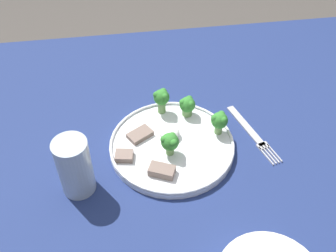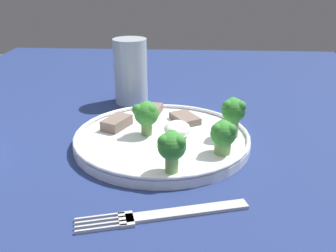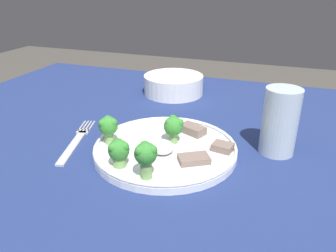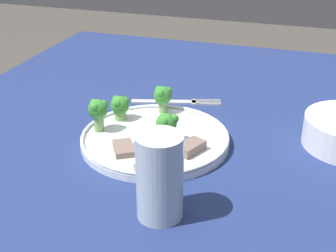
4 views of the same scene
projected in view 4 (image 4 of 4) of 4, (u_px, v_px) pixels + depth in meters
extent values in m
cube|color=navy|center=(162.00, 161.00, 0.78)|extent=(1.28, 0.96, 0.03)
cylinder|color=brown|center=(99.00, 156.00, 1.56)|extent=(0.06, 0.06, 0.75)
cylinder|color=white|center=(155.00, 140.00, 0.80)|extent=(0.25, 0.25, 0.01)
torus|color=white|center=(155.00, 135.00, 0.79)|extent=(0.25, 0.25, 0.01)
cube|color=#B2B2B7|center=(164.00, 102.00, 0.95)|extent=(0.05, 0.13, 0.00)
cube|color=#B2B2B7|center=(196.00, 102.00, 0.95)|extent=(0.03, 0.02, 0.00)
cube|color=#B2B2B7|center=(209.00, 104.00, 0.94)|extent=(0.02, 0.05, 0.00)
cube|color=#B2B2B7|center=(208.00, 103.00, 0.95)|extent=(0.02, 0.05, 0.00)
cube|color=#B2B2B7|center=(208.00, 102.00, 0.95)|extent=(0.02, 0.05, 0.00)
cube|color=#B2B2B7|center=(208.00, 100.00, 0.96)|extent=(0.02, 0.05, 0.00)
cylinder|color=#B2C1CC|center=(160.00, 177.00, 0.60)|extent=(0.06, 0.06, 0.12)
cylinder|color=silver|center=(160.00, 192.00, 0.61)|extent=(0.05, 0.05, 0.07)
cylinder|color=#709E56|center=(163.00, 107.00, 0.88)|extent=(0.02, 0.02, 0.02)
sphere|color=#337F2D|center=(163.00, 95.00, 0.87)|extent=(0.03, 0.03, 0.03)
sphere|color=#337F2D|center=(161.00, 93.00, 0.86)|extent=(0.02, 0.02, 0.02)
sphere|color=#337F2D|center=(168.00, 91.00, 0.87)|extent=(0.02, 0.02, 0.02)
sphere|color=#337F2D|center=(159.00, 90.00, 0.87)|extent=(0.02, 0.02, 0.02)
cylinder|color=#709E56|center=(168.00, 136.00, 0.78)|extent=(0.02, 0.02, 0.02)
sphere|color=#337F2D|center=(168.00, 124.00, 0.77)|extent=(0.04, 0.04, 0.04)
sphere|color=#337F2D|center=(166.00, 122.00, 0.76)|extent=(0.02, 0.02, 0.02)
sphere|color=#337F2D|center=(174.00, 119.00, 0.77)|extent=(0.02, 0.02, 0.02)
sphere|color=#337F2D|center=(164.00, 117.00, 0.77)|extent=(0.02, 0.02, 0.02)
cylinder|color=#709E56|center=(99.00, 123.00, 0.81)|extent=(0.02, 0.02, 0.03)
sphere|color=#337F2D|center=(98.00, 109.00, 0.80)|extent=(0.03, 0.03, 0.03)
sphere|color=#337F2D|center=(95.00, 107.00, 0.79)|extent=(0.02, 0.02, 0.02)
sphere|color=#337F2D|center=(104.00, 104.00, 0.80)|extent=(0.02, 0.02, 0.02)
sphere|color=#337F2D|center=(94.00, 103.00, 0.80)|extent=(0.02, 0.02, 0.02)
cylinder|color=#709E56|center=(120.00, 115.00, 0.85)|extent=(0.02, 0.02, 0.02)
sphere|color=#337F2D|center=(120.00, 105.00, 0.85)|extent=(0.03, 0.03, 0.03)
sphere|color=#337F2D|center=(117.00, 103.00, 0.83)|extent=(0.02, 0.02, 0.02)
sphere|color=#337F2D|center=(125.00, 101.00, 0.84)|extent=(0.02, 0.02, 0.02)
sphere|color=#337F2D|center=(116.00, 100.00, 0.85)|extent=(0.02, 0.02, 0.02)
cube|color=#756056|center=(124.00, 148.00, 0.75)|extent=(0.06, 0.05, 0.01)
cube|color=#756056|center=(147.00, 164.00, 0.70)|extent=(0.04, 0.03, 0.01)
cube|color=#756056|center=(191.00, 147.00, 0.75)|extent=(0.06, 0.04, 0.02)
ellipsoid|color=white|center=(142.00, 130.00, 0.79)|extent=(0.04, 0.04, 0.02)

